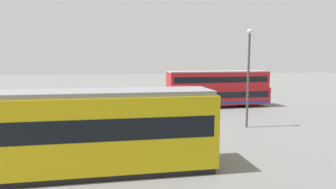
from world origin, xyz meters
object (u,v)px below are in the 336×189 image
object	(u,v)px
tram_yellow	(66,131)
pedestrian_near_railing	(135,112)
info_sign	(88,104)
street_lamp	(248,71)
double_decker_bus	(218,89)

from	to	relation	value
tram_yellow	pedestrian_near_railing	xyz separation A→B (m)	(-3.45, -9.18, -0.94)
tram_yellow	info_sign	size ratio (longest dim) A/B	4.95
tram_yellow	street_lamp	distance (m)	13.34
double_decker_bus	street_lamp	size ratio (longest dim) A/B	1.56
pedestrian_near_railing	street_lamp	bearing A→B (deg)	161.45
info_sign	street_lamp	distance (m)	11.73
double_decker_bus	tram_yellow	size ratio (longest dim) A/B	0.86
double_decker_bus	street_lamp	distance (m)	9.36
double_decker_bus	street_lamp	bearing A→B (deg)	83.52
double_decker_bus	pedestrian_near_railing	size ratio (longest dim) A/B	6.87
pedestrian_near_railing	street_lamp	size ratio (longest dim) A/B	0.23
tram_yellow	pedestrian_near_railing	size ratio (longest dim) A/B	8.00
street_lamp	info_sign	bearing A→B (deg)	-7.58
double_decker_bus	tram_yellow	bearing A→B (deg)	51.31
double_decker_bus	info_sign	distance (m)	14.52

